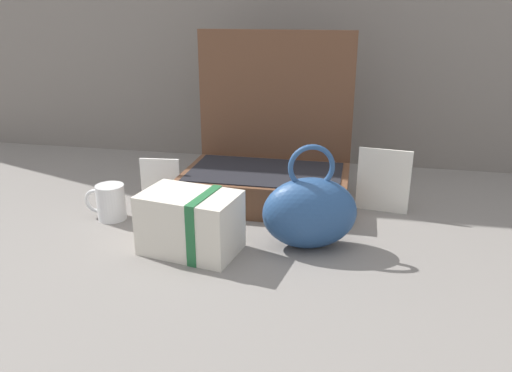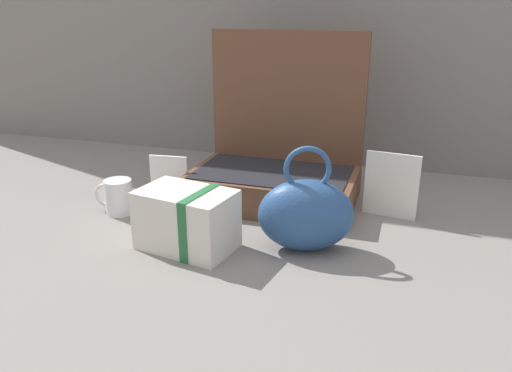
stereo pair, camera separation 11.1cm
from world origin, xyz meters
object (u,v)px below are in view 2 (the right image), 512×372
at_px(teal_pouch_handbag, 306,214).
at_px(poster_card_right, 169,179).
at_px(coffee_mug, 118,197).
at_px(info_card_left, 391,185).
at_px(open_suitcase, 277,163).
at_px(cream_toiletry_bag, 188,220).

distance_m(teal_pouch_handbag, poster_card_right, 0.43).
relative_size(coffee_mug, info_card_left, 0.64).
distance_m(open_suitcase, info_card_left, 0.30).
xyz_separation_m(cream_toiletry_bag, coffee_mug, (-0.25, 0.12, -0.02)).
relative_size(teal_pouch_handbag, poster_card_right, 1.82).
height_order(teal_pouch_handbag, coffee_mug, teal_pouch_handbag).
bearing_deg(coffee_mug, poster_card_right, 51.27).
bearing_deg(info_card_left, teal_pouch_handbag, -116.05).
xyz_separation_m(teal_pouch_handbag, cream_toiletry_bag, (-0.24, -0.07, -0.02)).
bearing_deg(teal_pouch_handbag, cream_toiletry_bag, -163.79).
height_order(info_card_left, poster_card_right, info_card_left).
distance_m(coffee_mug, info_card_left, 0.67).
bearing_deg(open_suitcase, cream_toiletry_bag, -106.04).
bearing_deg(cream_toiletry_bag, teal_pouch_handbag, 16.21).
bearing_deg(info_card_left, coffee_mug, -156.14).
bearing_deg(teal_pouch_handbag, info_card_left, 56.11).
relative_size(coffee_mug, poster_card_right, 0.82).
xyz_separation_m(teal_pouch_handbag, coffee_mug, (-0.49, 0.05, -0.04)).
distance_m(cream_toiletry_bag, coffee_mug, 0.28).
relative_size(teal_pouch_handbag, coffee_mug, 2.22).
distance_m(open_suitcase, poster_card_right, 0.29).
distance_m(open_suitcase, coffee_mug, 0.42).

